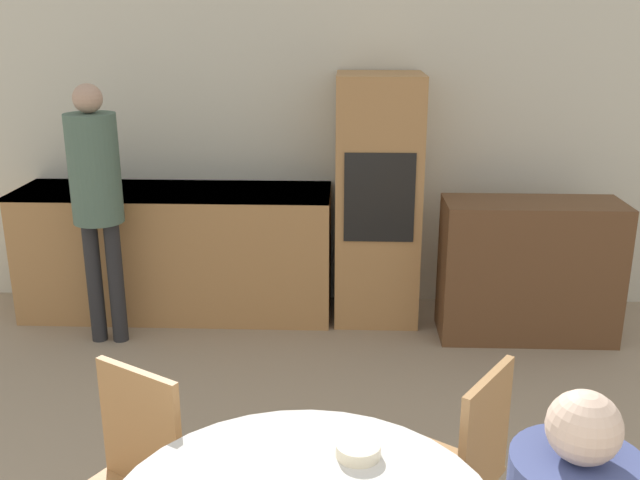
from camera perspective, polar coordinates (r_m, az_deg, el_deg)
The scene contains 7 objects.
wall_back at distance 5.26m, azimuth 0.89°, elevation 8.74°, with size 6.12×0.05×2.60m.
kitchen_counter at distance 5.26m, azimuth -11.36°, elevation -0.79°, with size 2.22×0.60×0.93m.
oven_unit at distance 5.02m, azimuth 4.61°, elevation 3.23°, with size 0.58×0.59×1.74m.
sideboard at distance 4.98m, azimuth 16.35°, elevation -2.32°, with size 1.17×0.45×0.95m.
chair_far_right at distance 2.81m, azimuth 11.01°, elevation -17.37°, with size 0.56×0.56×0.92m.
person_standing at distance 4.75m, azimuth -17.48°, elevation 4.12°, with size 0.32×0.32×1.71m.
bowl_centre at distance 2.33m, azimuth 3.08°, elevation -16.41°, with size 0.14×0.14×0.04m.
Camera 1 is at (0.12, -0.18, 2.10)m, focal length 40.00 mm.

